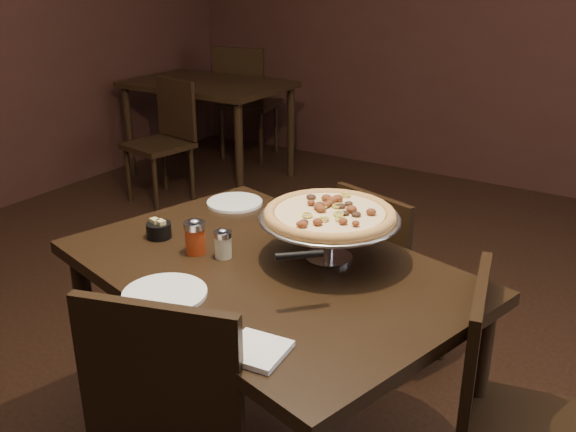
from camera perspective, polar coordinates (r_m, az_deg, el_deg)
The scene contains 15 objects.
room at distance 1.77m, azimuth -1.29°, elevation 13.48°, with size 6.04×7.04×2.84m.
dining_table at distance 2.04m, azimuth -1.96°, elevation -6.95°, with size 1.42×1.12×0.78m.
background_table at distance 5.17m, azimuth -7.12°, elevation 10.65°, with size 1.23×0.82×0.77m.
pizza_stand at distance 1.97m, azimuth 3.73°, elevation 0.10°, with size 0.44×0.44×0.18m.
parmesan_shaker at distance 2.03m, azimuth -5.79°, elevation -2.46°, with size 0.06×0.06×0.10m.
pepper_flake_shaker at distance 2.06m, azimuth -8.25°, elevation -1.85°, with size 0.07×0.07×0.12m.
packet_caddy at distance 2.21m, azimuth -11.42°, elevation -1.21°, with size 0.08×0.08×0.07m.
napkin_stack at distance 1.57m, azimuth -2.80°, elevation -11.85°, with size 0.14×0.14×0.01m, color white.
plate_left at distance 2.48m, azimuth -4.76°, elevation 1.20°, with size 0.21×0.21×0.01m, color white.
plate_near at distance 1.85m, azimuth -10.90°, elevation -6.80°, with size 0.24×0.24×0.01m, color white.
serving_spatula at distance 1.71m, azimuth 0.99°, elevation -3.58°, with size 0.17×0.17×0.02m.
chair_far at distance 2.72m, azimuth 8.80°, elevation -4.93°, with size 0.48×0.48×0.82m.
chair_side at distance 1.97m, azimuth 19.02°, elevation -16.43°, with size 0.49×0.49×0.87m.
bg_chair_far at distance 5.66m, azimuth -3.82°, elevation 10.40°, with size 0.54×0.54×0.98m.
bg_chair_near at distance 4.74m, azimuth -10.87°, elevation 7.02°, with size 0.47×0.47×0.87m.
Camera 1 is at (1.04, -1.43, 1.66)m, focal length 40.00 mm.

